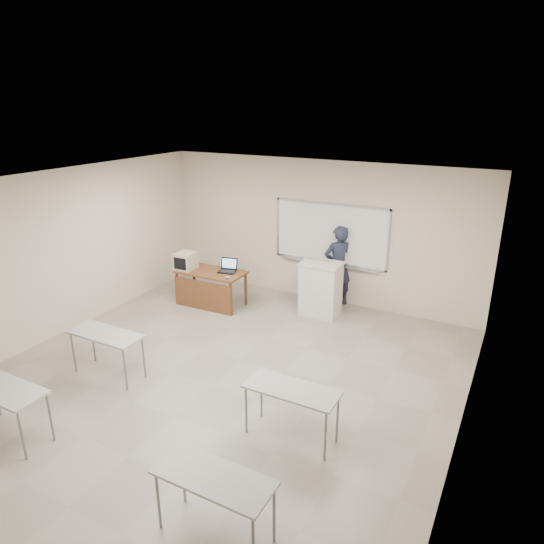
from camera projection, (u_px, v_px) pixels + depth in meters
The scene contains 10 objects.
floor at pixel (212, 386), 7.42m from camera, with size 7.00×8.00×0.01m, color gray.
whiteboard at pixel (330, 235), 10.08m from camera, with size 2.48×0.10×1.31m.
student_desks at pixel (147, 392), 6.07m from camera, with size 4.40×2.20×0.73m.
instructor_desk at pixel (208, 282), 10.10m from camera, with size 1.44×0.72×0.75m.
podium at pixel (321, 289), 9.69m from camera, with size 0.79×0.57×1.11m.
crt_monitor at pixel (186, 261), 10.21m from camera, with size 0.39×0.43×0.37m.
laptop at pixel (228, 269), 10.09m from camera, with size 0.35×0.33×0.26m.
mouse at pixel (228, 277), 9.71m from camera, with size 0.11×0.07×0.04m, color gray.
keyboard at pixel (316, 260), 9.63m from camera, with size 0.47×0.16×0.03m, color #B5A994.
presenter at pixel (338, 266), 10.10m from camera, with size 0.63×0.41×1.72m, color black.
Camera 1 is at (3.85, -5.20, 4.13)m, focal length 32.00 mm.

